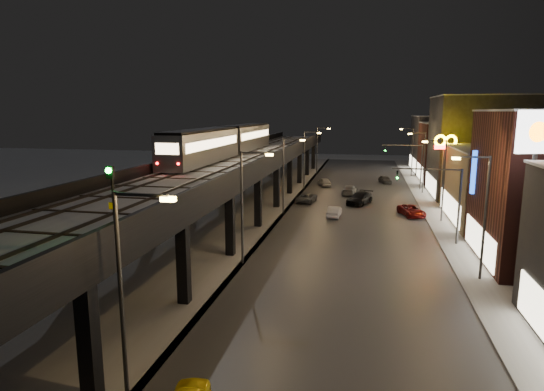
{
  "coord_description": "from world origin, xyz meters",
  "views": [
    {
      "loc": [
        8.67,
        -20.46,
        11.99
      ],
      "look_at": [
        0.98,
        16.48,
        5.0
      ],
      "focal_mm": 30.0,
      "sensor_mm": 36.0,
      "label": 1
    }
  ],
  "objects_px": {
    "rail_signal": "(111,186)",
    "sign_citgo": "(535,156)",
    "car_near_white": "(334,212)",
    "car_onc_dark": "(412,211)",
    "car_mid_dark": "(350,190)",
    "car_onc_white": "(360,199)",
    "car_onc_red": "(385,180)",
    "car_far_white": "(324,182)",
    "subway_train": "(228,141)",
    "car_mid_silver": "(306,198)"
  },
  "relations": [
    {
      "from": "car_mid_silver",
      "to": "car_near_white",
      "type": "bearing_deg",
      "value": 125.17
    },
    {
      "from": "subway_train",
      "to": "car_onc_red",
      "type": "height_order",
      "value": "subway_train"
    },
    {
      "from": "car_mid_dark",
      "to": "car_onc_red",
      "type": "height_order",
      "value": "car_mid_dark"
    },
    {
      "from": "car_near_white",
      "to": "car_mid_silver",
      "type": "distance_m",
      "value": 9.01
    },
    {
      "from": "car_mid_silver",
      "to": "sign_citgo",
      "type": "xyz_separation_m",
      "value": [
        17.46,
        -29.66,
        8.73
      ]
    },
    {
      "from": "sign_citgo",
      "to": "car_onc_red",
      "type": "bearing_deg",
      "value": 97.69
    },
    {
      "from": "car_onc_dark",
      "to": "car_onc_red",
      "type": "distance_m",
      "value": 24.89
    },
    {
      "from": "car_mid_silver",
      "to": "car_onc_dark",
      "type": "distance_m",
      "value": 14.2
    },
    {
      "from": "subway_train",
      "to": "rail_signal",
      "type": "distance_m",
      "value": 38.1
    },
    {
      "from": "car_mid_silver",
      "to": "car_mid_dark",
      "type": "bearing_deg",
      "value": -121.18
    },
    {
      "from": "rail_signal",
      "to": "sign_citgo",
      "type": "bearing_deg",
      "value": 30.25
    },
    {
      "from": "rail_signal",
      "to": "car_onc_white",
      "type": "bearing_deg",
      "value": 76.37
    },
    {
      "from": "rail_signal",
      "to": "car_mid_silver",
      "type": "height_order",
      "value": "rail_signal"
    },
    {
      "from": "rail_signal",
      "to": "sign_citgo",
      "type": "relative_size",
      "value": 0.25
    },
    {
      "from": "car_mid_dark",
      "to": "car_onc_white",
      "type": "xyz_separation_m",
      "value": [
        1.57,
        -6.81,
        0.08
      ]
    },
    {
      "from": "car_onc_red",
      "to": "car_far_white",
      "type": "bearing_deg",
      "value": -167.73
    },
    {
      "from": "car_onc_red",
      "to": "car_onc_dark",
      "type": "bearing_deg",
      "value": -100.83
    },
    {
      "from": "car_mid_dark",
      "to": "car_far_white",
      "type": "height_order",
      "value": "car_mid_dark"
    },
    {
      "from": "car_mid_dark",
      "to": "car_onc_white",
      "type": "distance_m",
      "value": 6.99
    },
    {
      "from": "car_onc_red",
      "to": "sign_citgo",
      "type": "bearing_deg",
      "value": -98.05
    },
    {
      "from": "rail_signal",
      "to": "sign_citgo",
      "type": "distance_m",
      "value": 23.85
    },
    {
      "from": "car_mid_dark",
      "to": "car_onc_dark",
      "type": "xyz_separation_m",
      "value": [
        7.58,
        -12.61,
        -0.06
      ]
    },
    {
      "from": "subway_train",
      "to": "sign_citgo",
      "type": "distance_m",
      "value": 37.18
    },
    {
      "from": "rail_signal",
      "to": "car_onc_white",
      "type": "xyz_separation_m",
      "value": [
        10.13,
        41.77,
        -8.03
      ]
    },
    {
      "from": "rail_signal",
      "to": "car_mid_dark",
      "type": "bearing_deg",
      "value": 80.01
    },
    {
      "from": "rail_signal",
      "to": "car_onc_red",
      "type": "height_order",
      "value": "rail_signal"
    },
    {
      "from": "subway_train",
      "to": "car_onc_dark",
      "type": "xyz_separation_m",
      "value": [
        22.54,
        -1.58,
        -7.75
      ]
    },
    {
      "from": "car_far_white",
      "to": "car_onc_red",
      "type": "distance_m",
      "value": 11.08
    },
    {
      "from": "rail_signal",
      "to": "car_onc_red",
      "type": "distance_m",
      "value": 62.91
    },
    {
      "from": "car_onc_dark",
      "to": "car_far_white",
      "type": "bearing_deg",
      "value": 103.59
    },
    {
      "from": "rail_signal",
      "to": "car_onc_dark",
      "type": "relative_size",
      "value": 0.68
    },
    {
      "from": "subway_train",
      "to": "car_onc_red",
      "type": "relative_size",
      "value": 9.75
    },
    {
      "from": "car_mid_dark",
      "to": "sign_citgo",
      "type": "xyz_separation_m",
      "value": [
        12.04,
        -36.57,
        8.67
      ]
    },
    {
      "from": "car_onc_red",
      "to": "car_mid_silver",
      "type": "bearing_deg",
      "value": -135.39
    },
    {
      "from": "subway_train",
      "to": "car_mid_silver",
      "type": "bearing_deg",
      "value": 23.34
    },
    {
      "from": "car_far_white",
      "to": "car_onc_white",
      "type": "relative_size",
      "value": 0.75
    },
    {
      "from": "rail_signal",
      "to": "car_onc_red",
      "type": "bearing_deg",
      "value": 77.01
    },
    {
      "from": "car_far_white",
      "to": "car_onc_dark",
      "type": "bearing_deg",
      "value": 103.17
    },
    {
      "from": "car_near_white",
      "to": "car_mid_dark",
      "type": "bearing_deg",
      "value": -90.77
    },
    {
      "from": "sign_citgo",
      "to": "car_mid_silver",
      "type": "bearing_deg",
      "value": 120.48
    },
    {
      "from": "car_near_white",
      "to": "car_onc_dark",
      "type": "height_order",
      "value": "car_onc_dark"
    },
    {
      "from": "car_mid_silver",
      "to": "car_mid_dark",
      "type": "xyz_separation_m",
      "value": [
        5.42,
        6.91,
        0.05
      ]
    },
    {
      "from": "subway_train",
      "to": "car_far_white",
      "type": "xyz_separation_m",
      "value": [
        10.64,
        18.02,
        -7.7
      ]
    },
    {
      "from": "rail_signal",
      "to": "car_onc_red",
      "type": "relative_size",
      "value": 0.83
    },
    {
      "from": "car_mid_dark",
      "to": "car_onc_red",
      "type": "bearing_deg",
      "value": -109.57
    },
    {
      "from": "rail_signal",
      "to": "car_onc_dark",
      "type": "height_order",
      "value": "rail_signal"
    },
    {
      "from": "car_onc_dark",
      "to": "sign_citgo",
      "type": "distance_m",
      "value": 25.89
    },
    {
      "from": "sign_citgo",
      "to": "car_mid_dark",
      "type": "bearing_deg",
      "value": 108.22
    },
    {
      "from": "car_near_white",
      "to": "car_mid_silver",
      "type": "relative_size",
      "value": 0.83
    },
    {
      "from": "subway_train",
      "to": "car_onc_dark",
      "type": "bearing_deg",
      "value": -4.0
    }
  ]
}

